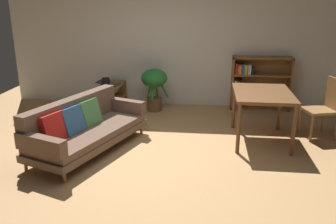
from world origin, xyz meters
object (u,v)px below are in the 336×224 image
at_px(fabric_couch, 83,127).
at_px(desk_speaker, 106,84).
at_px(bookshelf, 257,83).
at_px(dining_chair_near, 325,106).
at_px(open_laptop, 109,84).
at_px(potted_floor_plant, 154,83).
at_px(dining_table, 263,98).
at_px(media_console, 110,99).

distance_m(fabric_couch, desk_speaker, 1.56).
height_order(desk_speaker, bookshelf, bookshelf).
bearing_deg(dining_chair_near, open_laptop, 164.24).
bearing_deg(fabric_couch, dining_chair_near, 14.36).
bearing_deg(bookshelf, potted_floor_plant, -169.59).
bearing_deg(bookshelf, fabric_couch, -139.27).
bearing_deg(dining_chair_near, bookshelf, 121.44).
bearing_deg(dining_chair_near, dining_table, -164.27).
bearing_deg(potted_floor_plant, desk_speaker, -149.76).
bearing_deg(dining_chair_near, media_console, 166.29).
bearing_deg(dining_table, dining_chair_near, 15.73).
xyz_separation_m(potted_floor_plant, dining_chair_near, (2.92, -1.08, -0.03)).
relative_size(media_console, open_laptop, 2.42).
height_order(desk_speaker, dining_chair_near, dining_chair_near).
xyz_separation_m(media_console, bookshelf, (2.89, 0.54, 0.29)).
bearing_deg(open_laptop, desk_speaker, -81.25).
height_order(potted_floor_plant, dining_chair_near, dining_chair_near).
height_order(potted_floor_plant, dining_table, potted_floor_plant).
height_order(fabric_couch, potted_floor_plant, potted_floor_plant).
xyz_separation_m(media_console, dining_chair_near, (3.78, -0.92, 0.28)).
bearing_deg(fabric_couch, bookshelf, 40.73).
xyz_separation_m(potted_floor_plant, bookshelf, (2.03, 0.37, -0.02)).
relative_size(dining_chair_near, bookshelf, 0.83).
xyz_separation_m(media_console, potted_floor_plant, (0.86, 0.16, 0.31)).
distance_m(desk_speaker, dining_table, 2.87).
relative_size(potted_floor_plant, dining_chair_near, 0.87).
bearing_deg(media_console, bookshelf, 10.52).
xyz_separation_m(desk_speaker, potted_floor_plant, (0.84, 0.49, -0.07)).
height_order(open_laptop, dining_chair_near, dining_chair_near).
distance_m(media_console, potted_floor_plant, 0.93).
height_order(media_console, bookshelf, bookshelf).
relative_size(desk_speaker, potted_floor_plant, 0.29).
relative_size(desk_speaker, dining_table, 0.21).
bearing_deg(media_console, dining_table, -23.76).
relative_size(dining_table, bookshelf, 1.00).
relative_size(media_console, potted_floor_plant, 1.36).
height_order(fabric_couch, open_laptop, fabric_couch).
xyz_separation_m(potted_floor_plant, dining_table, (1.89, -1.37, 0.15)).
bearing_deg(dining_chair_near, potted_floor_plant, 159.60).
height_order(dining_table, dining_chair_near, dining_chair_near).
bearing_deg(bookshelf, open_laptop, -172.68).
xyz_separation_m(media_console, desk_speaker, (0.02, -0.32, 0.38)).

